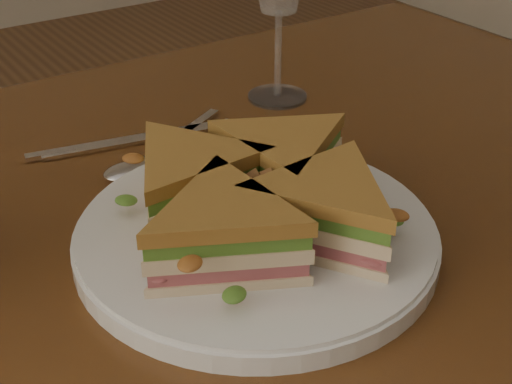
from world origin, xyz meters
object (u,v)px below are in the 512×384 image
Objects in this scene: plate at (256,237)px; sandwich_wedges at (256,197)px; knife at (126,142)px; table at (210,319)px; spoon at (142,162)px.

sandwich_wedges is at bearing -63.43° from plate.
knife is (-0.01, 0.22, -0.01)m from plate.
knife reaches higher than table.
spoon is 0.05m from knife.
plate is 1.74× the size of spoon.
plate reaches higher than table.
knife is at bearing 92.91° from sandwich_wedges.
plate is 1.03× the size of sandwich_wedges.
plate is at bearing -75.60° from knife.
knife is at bearing 54.60° from spoon.
plate is (0.02, -0.04, 0.11)m from table.
spoon reaches higher than knife.
knife is (0.01, 0.05, -0.00)m from spoon.
plate is at bearing -112.22° from spoon.
plate is at bearing 116.57° from sandwich_wedges.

